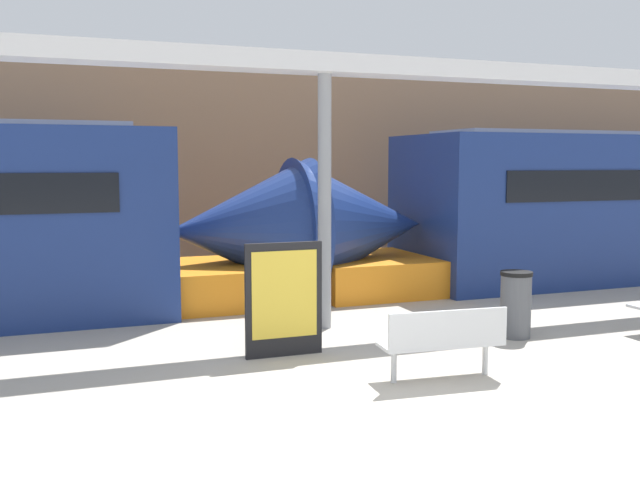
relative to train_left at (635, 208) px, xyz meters
The scene contains 8 objects.
ground_plane 11.27m from the train_left, 145.58° to the right, with size 60.00×60.00×0.00m, color #A8A093.
station_wall 10.12m from the train_left, 156.13° to the left, with size 56.00×0.20×5.00m, color #937051.
train_left is the anchor object (origin of this frame).
bench_near 9.99m from the train_left, 145.93° to the right, with size 1.51×0.56×0.86m.
trash_bin 7.50m from the train_left, 146.36° to the right, with size 0.46×0.46×0.97m.
poster_board 10.45m from the train_left, 158.01° to the right, with size 1.04×0.07×1.51m.
support_column_near 8.97m from the train_left, 163.35° to the right, with size 0.21×0.21×3.86m, color gray.
canopy_beam 9.30m from the train_left, 163.35° to the right, with size 28.00×0.60×0.28m, color silver.
Camera 1 is at (-3.24, -6.36, 2.55)m, focal length 40.00 mm.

